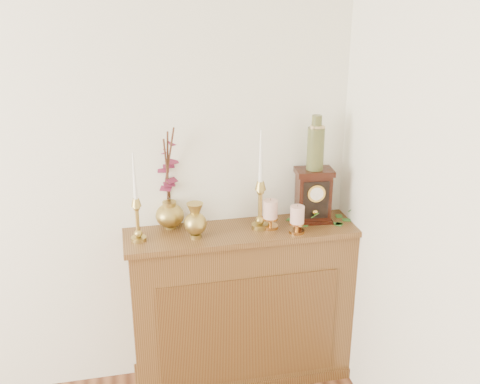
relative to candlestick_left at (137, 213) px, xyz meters
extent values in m
cube|color=brown|center=(0.54, 0.02, -0.63)|extent=(1.20, 0.30, 0.90)
cube|color=brown|center=(0.54, -0.13, -0.68)|extent=(0.96, 0.01, 0.63)
cube|color=brown|center=(0.54, 0.02, -0.17)|extent=(1.24, 0.34, 0.03)
cube|color=brown|center=(0.54, 0.02, -1.05)|extent=(1.23, 0.33, 0.06)
cylinder|color=#A79043|center=(0.00, 0.00, -0.14)|extent=(0.08, 0.08, 0.02)
sphere|color=#A79043|center=(0.00, 0.00, -0.11)|extent=(0.04, 0.04, 0.04)
cylinder|color=#A79043|center=(0.00, 0.00, -0.05)|extent=(0.02, 0.02, 0.13)
sphere|color=#A79043|center=(0.00, 0.00, 0.03)|extent=(0.03, 0.03, 0.03)
cone|color=#A79043|center=(0.00, 0.00, 0.06)|extent=(0.05, 0.05, 0.04)
cone|color=white|center=(0.00, 0.00, 0.19)|extent=(0.02, 0.02, 0.24)
cylinder|color=#A79043|center=(0.63, 0.02, -0.14)|extent=(0.09, 0.09, 0.02)
sphere|color=#A79043|center=(0.63, 0.02, -0.11)|extent=(0.05, 0.05, 0.05)
cylinder|color=#A79043|center=(0.63, 0.02, -0.03)|extent=(0.02, 0.02, 0.16)
sphere|color=#A79043|center=(0.63, 0.02, 0.05)|extent=(0.04, 0.04, 0.04)
cone|color=#A79043|center=(0.63, 0.02, 0.09)|extent=(0.06, 0.06, 0.04)
cone|color=white|center=(0.63, 0.02, 0.24)|extent=(0.02, 0.02, 0.28)
cylinder|color=#A79043|center=(0.29, -0.03, -0.14)|extent=(0.06, 0.06, 0.02)
sphere|color=#A79043|center=(0.29, -0.03, -0.07)|extent=(0.12, 0.12, 0.12)
cone|color=#A79043|center=(0.29, -0.03, 0.01)|extent=(0.08, 0.08, 0.06)
cylinder|color=#A79043|center=(0.17, 0.12, -0.15)|extent=(0.06, 0.06, 0.01)
ellipsoid|color=#A79043|center=(0.17, 0.12, -0.08)|extent=(0.15, 0.15, 0.13)
cylinder|color=#A79043|center=(0.17, 0.12, -0.02)|extent=(0.07, 0.07, 0.03)
cylinder|color=#472819|center=(0.17, 0.13, 0.17)|extent=(0.04, 0.09, 0.36)
cylinder|color=#472819|center=(0.17, 0.13, 0.18)|extent=(0.02, 0.08, 0.39)
cylinder|color=#472819|center=(0.18, 0.13, 0.20)|extent=(0.07, 0.13, 0.41)
cylinder|color=#C08643|center=(0.69, 0.01, -0.14)|extent=(0.09, 0.09, 0.02)
cylinder|color=#C08643|center=(0.69, 0.01, -0.12)|extent=(0.02, 0.02, 0.04)
cylinder|color=#C08643|center=(0.69, 0.01, -0.10)|extent=(0.08, 0.08, 0.01)
cylinder|color=beige|center=(0.69, 0.01, -0.04)|extent=(0.08, 0.08, 0.10)
cylinder|color=#472819|center=(0.69, 0.01, 0.01)|extent=(0.00, 0.00, 0.01)
cylinder|color=#C08643|center=(0.80, -0.08, -0.14)|extent=(0.08, 0.08, 0.01)
cylinder|color=#C08643|center=(0.80, -0.08, -0.12)|extent=(0.02, 0.02, 0.04)
cylinder|color=#C08643|center=(0.80, -0.08, -0.10)|extent=(0.08, 0.08, 0.01)
cylinder|color=beige|center=(0.80, -0.08, -0.05)|extent=(0.07, 0.07, 0.09)
cylinder|color=#472819|center=(0.80, -0.08, 0.00)|extent=(0.00, 0.00, 0.01)
cube|color=#38742C|center=(0.85, 0.05, -0.15)|extent=(0.06, 0.05, 0.00)
cube|color=#38742C|center=(0.88, 0.00, -0.15)|extent=(0.05, 0.05, 0.00)
cube|color=#38742C|center=(1.12, 0.03, -0.15)|extent=(0.05, 0.06, 0.00)
cube|color=#38742C|center=(0.93, 0.02, -0.15)|extent=(0.05, 0.05, 0.00)
cube|color=#38742C|center=(0.87, 0.02, -0.15)|extent=(0.06, 0.05, 0.00)
cube|color=#38742C|center=(1.00, -0.05, -0.15)|extent=(0.05, 0.05, 0.00)
cube|color=#38742C|center=(0.83, 0.03, -0.15)|extent=(0.06, 0.06, 0.00)
cube|color=#38742C|center=(0.88, -0.04, -0.15)|extent=(0.04, 0.04, 0.00)
cube|color=#38742C|center=(1.11, 0.05, -0.15)|extent=(0.06, 0.06, 0.00)
cube|color=#38742C|center=(1.18, 0.03, -0.15)|extent=(0.05, 0.04, 0.00)
cube|color=#38742C|center=(1.14, 0.03, -0.15)|extent=(0.04, 0.05, 0.00)
cube|color=#38742C|center=(0.83, 0.07, -0.15)|extent=(0.05, 0.05, 0.00)
cube|color=#38742C|center=(0.92, 0.04, -0.15)|extent=(0.05, 0.04, 0.00)
cube|color=#38742C|center=(0.85, 0.09, -0.15)|extent=(0.05, 0.05, 0.00)
cube|color=#38742C|center=(0.87, 0.03, -0.11)|extent=(0.04, 0.05, 0.02)
cube|color=#38742C|center=(0.92, -0.02, -0.09)|extent=(0.04, 0.03, 0.02)
cube|color=#38742C|center=(1.15, 0.02, -0.10)|extent=(0.04, 0.05, 0.02)
cube|color=black|center=(0.93, 0.05, -0.14)|extent=(0.21, 0.16, 0.02)
cube|color=black|center=(0.93, 0.05, -0.01)|extent=(0.19, 0.13, 0.26)
cube|color=black|center=(0.93, 0.05, 0.13)|extent=(0.21, 0.16, 0.03)
cube|color=black|center=(0.93, -0.01, -0.01)|extent=(0.14, 0.02, 0.21)
cylinder|color=gold|center=(0.93, -0.01, 0.03)|extent=(0.09, 0.02, 0.09)
cylinder|color=silver|center=(0.93, -0.01, 0.03)|extent=(0.07, 0.01, 0.07)
sphere|color=gold|center=(0.93, 0.00, -0.08)|extent=(0.03, 0.03, 0.03)
cylinder|color=#172F20|center=(0.93, 0.05, 0.26)|extent=(0.09, 0.09, 0.22)
cylinder|color=#172F20|center=(0.93, 0.05, 0.39)|extent=(0.05, 0.05, 0.07)
cylinder|color=tan|center=(0.93, 0.05, 0.37)|extent=(0.06, 0.06, 0.02)
camera|label=1|loc=(-0.05, -2.60, 1.07)|focal=42.00mm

